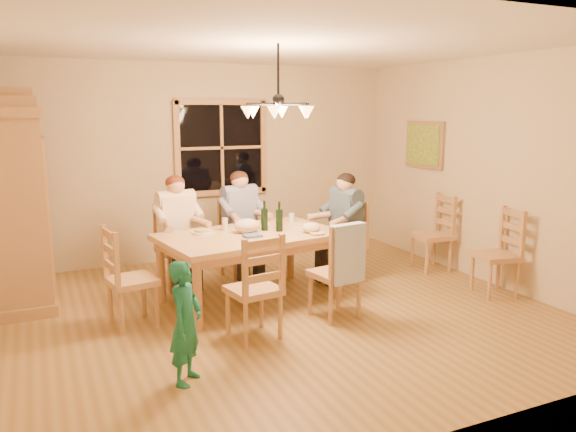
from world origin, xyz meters
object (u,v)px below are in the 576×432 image
dining_table (250,242)px  wine_bottle_b (279,216)px  chair_far_right (241,252)px  adult_woman (177,218)px  chair_far_left (178,262)px  child (186,322)px  chair_end_right (344,257)px  wine_bottle_a (264,216)px  armoire (16,206)px  chair_spare_back (431,247)px  adult_slate_man (345,214)px  chair_end_left (133,295)px  adult_plaid_man (240,211)px  chandelier (278,110)px  chair_spare_front (495,269)px  chair_near_right (335,288)px  chair_near_left (254,306)px

dining_table → wine_bottle_b: (0.34, -0.03, 0.26)m
chair_far_right → adult_woman: 1.00m
wine_bottle_b → chair_far_left: bearing=138.4°
chair_far_left → child: size_ratio=1.02×
adult_woman → child: size_ratio=0.90×
chair_end_right → wine_bottle_a: bearing=87.1°
armoire → chair_spare_back: armoire is taller
dining_table → wine_bottle_a: 0.35m
chair_far_left → chair_end_right: same height
chair_end_right → adult_slate_man: (0.00, -0.00, 0.54)m
armoire → adult_woman: bearing=-7.6°
chair_end_left → adult_slate_man: bearing=90.0°
armoire → adult_plaid_man: armoire is taller
chandelier → child: 2.31m
chair_end_left → chair_end_right: (2.59, 0.41, 0.00)m
chair_spare_front → chair_spare_back: size_ratio=1.00×
chair_near_right → wine_bottle_b: size_ratio=3.00×
chair_far_right → chair_spare_back: bearing=153.1°
chair_near_left → chair_near_right: 0.94m
dining_table → chair_near_left: bearing=-109.0°
adult_slate_man → child: (-2.41, -1.76, -0.36)m
adult_woman → armoire: bearing=-16.5°
chair_spare_back → dining_table: bearing=99.8°
child → chair_spare_back: size_ratio=0.98×
chandelier → wine_bottle_b: (0.19, 0.43, -1.15)m
chair_end_right → wine_bottle_a: size_ratio=3.00×
chair_end_left → child: bearing=-1.2°
dining_table → chair_spare_front: 2.79m
adult_woman → wine_bottle_a: 1.09m
chair_far_right → chair_end_left: size_ratio=1.00×
armoire → chair_end_left: 1.75m
chandelier → chair_spare_back: size_ratio=0.78×
chandelier → chair_near_left: (-0.47, -0.50, -1.77)m
chair_far_right → chair_spare_front: (2.37, -1.89, 0.00)m
armoire → chair_spare_back: bearing=-10.0°
chair_end_right → child: (-2.41, -1.76, 0.18)m
dining_table → chair_end_left: (-1.29, -0.20, -0.36)m
dining_table → adult_woman: bearing=126.8°
chandelier → chair_far_right: (0.08, 1.39, -1.77)m
chair_spare_front → chair_far_left: bearing=72.6°
armoire → dining_table: 2.53m
chair_near_left → chair_end_left: 1.22m
chair_spare_back → chair_spare_front: bearing=-174.0°
chandelier → chair_near_right: size_ratio=0.78×
chair_end_right → adult_woman: size_ratio=1.13×
adult_plaid_man → wine_bottle_b: (0.11, -0.96, 0.08)m
chandelier → chair_spare_front: 3.07m
wine_bottle_b → child: bearing=-133.4°
chandelier → chair_far_left: chandelier is taller
adult_woman → chair_spare_back: bearing=159.8°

